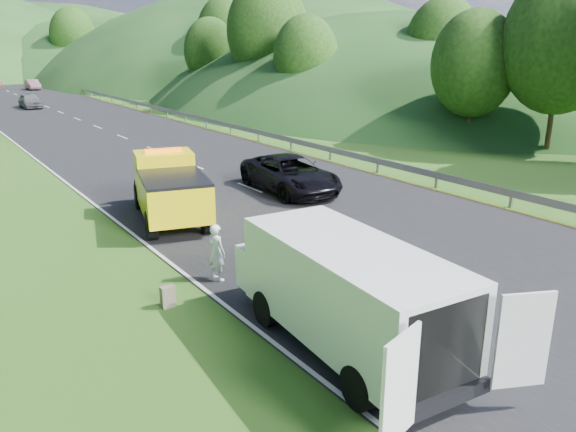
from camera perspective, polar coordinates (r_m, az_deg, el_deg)
ground at (r=17.19m, az=4.63°, el=-5.42°), size 320.00×320.00×0.00m
road_surface at (r=54.25m, az=-20.60°, el=9.20°), size 14.00×200.00×0.02m
guardrail at (r=68.19m, az=-17.32°, el=10.95°), size 0.06×140.00×1.52m
tree_line_right at (r=79.73m, az=-10.15°, el=12.26°), size 14.00×140.00×14.00m
tow_truck at (r=21.98m, az=-11.96°, el=2.82°), size 3.66×6.40×2.60m
white_van at (r=12.46m, az=5.77°, el=-7.46°), size 3.86×7.28×2.51m
woman at (r=16.52m, az=-7.16°, el=-6.47°), size 0.59×0.71×1.68m
child at (r=15.11m, az=-2.39°, el=-8.70°), size 0.56×0.57×0.93m
worker at (r=13.12m, az=13.71°, el=-13.56°), size 1.40×1.22×1.88m
suitcase at (r=15.02m, az=-12.11°, el=-8.03°), size 0.37×0.21×0.59m
spare_tire at (r=12.92m, az=15.40°, el=-14.20°), size 0.69×0.69×0.20m
passing_suv at (r=25.92m, az=0.23°, el=2.49°), size 3.17×6.04×1.62m
dist_car_a at (r=65.14m, az=-24.65°, el=9.91°), size 1.80×4.47×1.52m
dist_car_b at (r=90.43m, az=-24.44°, el=11.59°), size 1.52×4.35×1.43m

